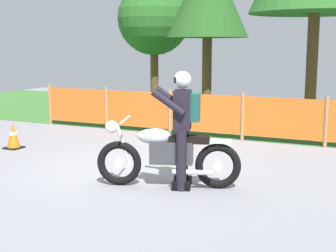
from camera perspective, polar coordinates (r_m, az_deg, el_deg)
The scene contains 7 objects.
ground at distance 8.19m, azimuth -2.93°, elevation -4.93°, with size 24.00×24.00×0.02m, color gray.
grass_verge at distance 14.30m, azimuth 9.63°, elevation 1.22°, with size 24.00×7.38×0.01m, color #386B2D.
barrier_fence at distance 10.74m, azimuth 4.44°, elevation 1.49°, with size 8.77×0.08×1.05m.
tree_leftmost at distance 16.63m, azimuth -1.67°, elevation 12.68°, with size 2.49×2.49×4.22m.
motorcycle_lead at distance 6.93m, azimuth -0.12°, elevation -3.39°, with size 2.04×0.88×1.00m.
rider_lead at distance 6.82m, azimuth 1.80°, elevation 0.39°, with size 0.77×0.66×1.69m.
traffic_cone at distance 10.06m, azimuth -18.01°, elevation -1.11°, with size 0.32×0.32×0.53m.
Camera 1 is at (3.73, -7.01, 2.03)m, focal length 50.99 mm.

